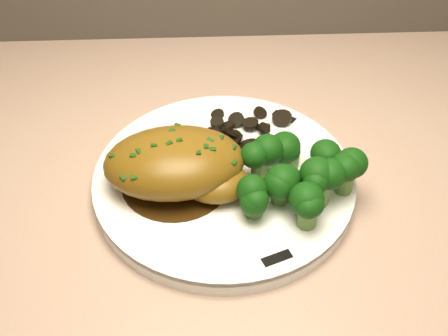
{
  "coord_description": "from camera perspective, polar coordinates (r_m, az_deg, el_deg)",
  "views": [
    {
      "loc": [
        -0.72,
        1.24,
        1.28
      ],
      "look_at": [
        -0.7,
        1.67,
        0.87
      ],
      "focal_mm": 45.0,
      "sensor_mm": 36.0,
      "label": 1
    }
  ],
  "objects": [
    {
      "name": "gravy_pool",
      "position": [
        0.59,
        -4.91,
        -1.38
      ],
      "size": [
        0.11,
        0.11,
        0.0
      ],
      "primitive_type": "cylinder",
      "color": "#331E09",
      "rests_on": "plate"
    },
    {
      "name": "rim_accent_1",
      "position": [
        0.61,
        -11.23,
        0.22
      ],
      "size": [
        0.01,
        0.03,
        0.0
      ],
      "primitive_type": "cube",
      "rotation": [
        0.0,
        0.0,
        4.56
      ],
      "color": "black",
      "rests_on": "plate"
    },
    {
      "name": "rim_accent_0",
      "position": [
        0.67,
        6.12,
        5.19
      ],
      "size": [
        0.03,
        0.03,
        0.0
      ],
      "primitive_type": "cube",
      "rotation": [
        0.0,
        0.0,
        2.47
      ],
      "color": "black",
      "rests_on": "plate"
    },
    {
      "name": "chicken_breast",
      "position": [
        0.57,
        -4.57,
        0.34
      ],
      "size": [
        0.15,
        0.1,
        0.06
      ],
      "rotation": [
        0.0,
        0.0,
        0.06
      ],
      "color": "brown",
      "rests_on": "plate"
    },
    {
      "name": "mushroom_pile",
      "position": [
        0.64,
        2.68,
        3.89
      ],
      "size": [
        0.09,
        0.07,
        0.02
      ],
      "color": "black",
      "rests_on": "plate"
    },
    {
      "name": "broccoli_florets",
      "position": [
        0.56,
        7.59,
        -0.72
      ],
      "size": [
        0.12,
        0.11,
        0.04
      ],
      "rotation": [
        0.0,
        0.0,
        0.35
      ],
      "color": "#5E8A3A",
      "rests_on": "plate"
    },
    {
      "name": "rim_accent_2",
      "position": [
        0.52,
        5.4,
        -9.13
      ],
      "size": [
        0.03,
        0.02,
        0.0
      ],
      "primitive_type": "cube",
      "rotation": [
        0.0,
        0.0,
        6.65
      ],
      "color": "black",
      "rests_on": "plate"
    },
    {
      "name": "plate",
      "position": [
        0.6,
        0.0,
        -1.32
      ],
      "size": [
        0.34,
        0.34,
        0.02
      ],
      "primitive_type": "cylinder",
      "rotation": [
        0.0,
        0.0,
        0.26
      ],
      "color": "white",
      "rests_on": "counter"
    }
  ]
}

